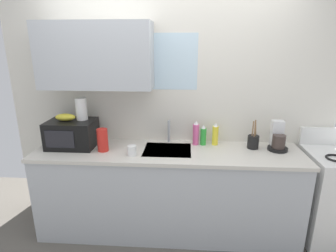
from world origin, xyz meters
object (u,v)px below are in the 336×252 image
(dish_soap_bottle_yellow, at_px, (215,135))
(mug_white, at_px, (132,150))
(banana_bunch, at_px, (65,117))
(cereal_canister, at_px, (103,140))
(stove_range, at_px, (335,196))
(dish_soap_bottle_pink, at_px, (196,133))
(paper_towel_roll, at_px, (81,109))
(utensil_crock, at_px, (253,141))
(microwave, at_px, (72,134))
(coffee_maker, at_px, (278,139))
(dish_soap_bottle_green, at_px, (203,136))

(dish_soap_bottle_yellow, height_order, mug_white, dish_soap_bottle_yellow)
(banana_bunch, bearing_deg, cereal_canister, -14.38)
(stove_range, relative_size, dish_soap_bottle_pink, 4.31)
(paper_towel_roll, distance_m, utensil_crock, 1.73)
(paper_towel_roll, relative_size, mug_white, 2.32)
(dish_soap_bottle_pink, distance_m, dish_soap_bottle_yellow, 0.20)
(paper_towel_roll, xyz_separation_m, dish_soap_bottle_yellow, (1.34, 0.10, -0.27))
(microwave, height_order, cereal_canister, microwave)
(cereal_canister, bearing_deg, dish_soap_bottle_yellow, 12.62)
(coffee_maker, bearing_deg, microwave, -178.32)
(dish_soap_bottle_green, bearing_deg, cereal_canister, -166.41)
(cereal_canister, height_order, mug_white, cereal_canister)
(paper_towel_roll, height_order, dish_soap_bottle_pink, paper_towel_roll)
(stove_range, relative_size, utensil_crock, 3.72)
(stove_range, distance_m, mug_white, 2.04)
(cereal_canister, bearing_deg, microwave, 163.87)
(stove_range, distance_m, microwave, 2.68)
(dish_soap_bottle_yellow, relative_size, cereal_canister, 1.04)
(microwave, relative_size, dish_soap_bottle_yellow, 1.99)
(stove_range, height_order, dish_soap_bottle_yellow, dish_soap_bottle_yellow)
(paper_towel_roll, distance_m, dish_soap_bottle_pink, 1.17)
(cereal_canister, bearing_deg, paper_towel_roll, 147.99)
(banana_bunch, bearing_deg, coffee_maker, 1.60)
(stove_range, distance_m, coffee_maker, 0.80)
(dish_soap_bottle_pink, height_order, mug_white, dish_soap_bottle_pink)
(paper_towel_roll, distance_m, coffee_maker, 1.96)
(banana_bunch, height_order, dish_soap_bottle_pink, banana_bunch)
(banana_bunch, xyz_separation_m, dish_soap_bottle_yellow, (1.49, 0.15, -0.20))
(stove_range, distance_m, banana_bunch, 2.77)
(paper_towel_roll, bearing_deg, mug_white, -23.90)
(paper_towel_roll, relative_size, dish_soap_bottle_pink, 0.88)
(stove_range, height_order, cereal_canister, cereal_canister)
(banana_bunch, xyz_separation_m, paper_towel_roll, (0.15, 0.05, 0.08))
(mug_white, height_order, utensil_crock, utensil_crock)
(coffee_maker, height_order, dish_soap_bottle_yellow, coffee_maker)
(coffee_maker, relative_size, utensil_crock, 0.97)
(microwave, height_order, coffee_maker, coffee_maker)
(dish_soap_bottle_pink, height_order, dish_soap_bottle_green, dish_soap_bottle_pink)
(utensil_crock, bearing_deg, cereal_canister, -173.40)
(utensil_crock, bearing_deg, dish_soap_bottle_yellow, 168.24)
(banana_bunch, distance_m, dish_soap_bottle_green, 1.39)
(microwave, xyz_separation_m, dish_soap_bottle_green, (1.32, 0.14, -0.04))
(paper_towel_roll, bearing_deg, dish_soap_bottle_pink, 4.41)
(microwave, distance_m, utensil_crock, 1.81)
(coffee_maker, distance_m, utensil_crock, 0.23)
(paper_towel_roll, bearing_deg, dish_soap_bottle_yellow, 4.11)
(coffee_maker, bearing_deg, dish_soap_bottle_green, 173.81)
(banana_bunch, bearing_deg, dish_soap_bottle_green, 5.69)
(paper_towel_roll, distance_m, cereal_canister, 0.39)
(paper_towel_roll, xyz_separation_m, dish_soap_bottle_pink, (1.14, 0.09, -0.26))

